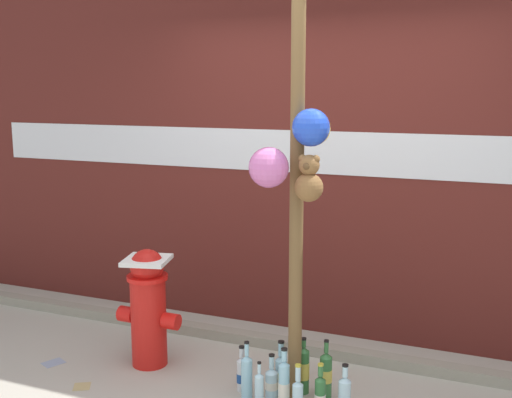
{
  "coord_description": "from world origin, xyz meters",
  "views": [
    {
      "loc": [
        1.31,
        -3.15,
        1.96
      ],
      "look_at": [
        -0.14,
        0.36,
        1.28
      ],
      "focal_mm": 44.06,
      "sensor_mm": 36.0,
      "label": 1
    }
  ],
  "objects_px": {
    "bottle_5": "(303,369)",
    "bottle_11": "(298,396)",
    "memorial_post": "(297,125)",
    "bottle_2": "(298,361)",
    "bottle_1": "(320,395)",
    "bottle_9": "(345,396)",
    "bottle_8": "(259,390)",
    "bottle_7": "(284,385)",
    "bottle_10": "(281,373)",
    "bottle_6": "(242,373)",
    "bottle_4": "(247,376)",
    "bottle_0": "(271,383)",
    "bottle_3": "(326,374)",
    "fire_hydrant": "(148,305)"
  },
  "relations": [
    {
      "from": "bottle_8",
      "to": "bottle_9",
      "type": "relative_size",
      "value": 0.89
    },
    {
      "from": "fire_hydrant",
      "to": "bottle_7",
      "type": "relative_size",
      "value": 2.09
    },
    {
      "from": "bottle_1",
      "to": "bottle_8",
      "type": "distance_m",
      "value": 0.37
    },
    {
      "from": "memorial_post",
      "to": "bottle_1",
      "type": "height_order",
      "value": "memorial_post"
    },
    {
      "from": "bottle_1",
      "to": "bottle_10",
      "type": "height_order",
      "value": "bottle_10"
    },
    {
      "from": "bottle_3",
      "to": "memorial_post",
      "type": "bearing_deg",
      "value": -140.31
    },
    {
      "from": "bottle_2",
      "to": "bottle_11",
      "type": "height_order",
      "value": "bottle_11"
    },
    {
      "from": "bottle_5",
      "to": "bottle_11",
      "type": "relative_size",
      "value": 1.12
    },
    {
      "from": "bottle_6",
      "to": "bottle_7",
      "type": "relative_size",
      "value": 0.76
    },
    {
      "from": "bottle_10",
      "to": "bottle_11",
      "type": "relative_size",
      "value": 1.08
    },
    {
      "from": "bottle_7",
      "to": "bottle_10",
      "type": "relative_size",
      "value": 1.12
    },
    {
      "from": "bottle_2",
      "to": "bottle_1",
      "type": "bearing_deg",
      "value": -55.33
    },
    {
      "from": "bottle_0",
      "to": "bottle_8",
      "type": "distance_m",
      "value": 0.12
    },
    {
      "from": "bottle_2",
      "to": "bottle_11",
      "type": "bearing_deg",
      "value": -71.51
    },
    {
      "from": "bottle_9",
      "to": "bottle_10",
      "type": "height_order",
      "value": "bottle_10"
    },
    {
      "from": "memorial_post",
      "to": "bottle_2",
      "type": "relative_size",
      "value": 8.64
    },
    {
      "from": "memorial_post",
      "to": "bottle_7",
      "type": "xyz_separation_m",
      "value": [
        -0.02,
        -0.13,
        -1.57
      ]
    },
    {
      "from": "bottle_8",
      "to": "bottle_10",
      "type": "relative_size",
      "value": 0.84
    },
    {
      "from": "fire_hydrant",
      "to": "bottle_10",
      "type": "bearing_deg",
      "value": -3.57
    },
    {
      "from": "bottle_0",
      "to": "bottle_11",
      "type": "height_order",
      "value": "bottle_11"
    },
    {
      "from": "bottle_0",
      "to": "bottle_3",
      "type": "distance_m",
      "value": 0.35
    },
    {
      "from": "bottle_1",
      "to": "bottle_5",
      "type": "distance_m",
      "value": 0.28
    },
    {
      "from": "bottle_1",
      "to": "bottle_4",
      "type": "xyz_separation_m",
      "value": [
        -0.48,
        -0.01,
        0.04
      ]
    },
    {
      "from": "bottle_2",
      "to": "bottle_9",
      "type": "distance_m",
      "value": 0.57
    },
    {
      "from": "bottle_4",
      "to": "bottle_1",
      "type": "bearing_deg",
      "value": 1.02
    },
    {
      "from": "bottle_11",
      "to": "bottle_8",
      "type": "bearing_deg",
      "value": 177.94
    },
    {
      "from": "bottle_6",
      "to": "bottle_9",
      "type": "bearing_deg",
      "value": -6.52
    },
    {
      "from": "bottle_3",
      "to": "bottle_11",
      "type": "distance_m",
      "value": 0.32
    },
    {
      "from": "bottle_2",
      "to": "bottle_9",
      "type": "height_order",
      "value": "bottle_9"
    },
    {
      "from": "bottle_10",
      "to": "bottle_0",
      "type": "bearing_deg",
      "value": -105.6
    },
    {
      "from": "bottle_7",
      "to": "bottle_11",
      "type": "relative_size",
      "value": 1.2
    },
    {
      "from": "bottle_7",
      "to": "bottle_9",
      "type": "relative_size",
      "value": 1.19
    },
    {
      "from": "fire_hydrant",
      "to": "bottle_5",
      "type": "distance_m",
      "value": 1.18
    },
    {
      "from": "bottle_0",
      "to": "bottle_2",
      "type": "xyz_separation_m",
      "value": [
        0.06,
        0.35,
        0.01
      ]
    },
    {
      "from": "bottle_1",
      "to": "bottle_9",
      "type": "height_order",
      "value": "bottle_9"
    },
    {
      "from": "bottle_8",
      "to": "bottle_9",
      "type": "bearing_deg",
      "value": 9.82
    },
    {
      "from": "memorial_post",
      "to": "bottle_6",
      "type": "bearing_deg",
      "value": 178.15
    },
    {
      "from": "bottle_10",
      "to": "bottle_11",
      "type": "height_order",
      "value": "bottle_10"
    },
    {
      "from": "bottle_6",
      "to": "bottle_7",
      "type": "bearing_deg",
      "value": -21.95
    },
    {
      "from": "bottle_6",
      "to": "bottle_0",
      "type": "bearing_deg",
      "value": -12.5
    },
    {
      "from": "bottle_0",
      "to": "bottle_11",
      "type": "relative_size",
      "value": 0.92
    },
    {
      "from": "bottle_3",
      "to": "bottle_2",
      "type": "bearing_deg",
      "value": 143.92
    },
    {
      "from": "fire_hydrant",
      "to": "bottle_6",
      "type": "bearing_deg",
      "value": -8.59
    },
    {
      "from": "bottle_4",
      "to": "bottle_7",
      "type": "bearing_deg",
      "value": -7.77
    },
    {
      "from": "bottle_3",
      "to": "bottle_11",
      "type": "xyz_separation_m",
      "value": [
        -0.09,
        -0.3,
        -0.02
      ]
    },
    {
      "from": "bottle_3",
      "to": "bottle_5",
      "type": "bearing_deg",
      "value": 179.9
    },
    {
      "from": "bottle_4",
      "to": "bottle_0",
      "type": "bearing_deg",
      "value": 19.93
    },
    {
      "from": "bottle_7",
      "to": "bottle_11",
      "type": "distance_m",
      "value": 0.11
    },
    {
      "from": "bottle_5",
      "to": "bottle_11",
      "type": "bearing_deg",
      "value": -78.16
    },
    {
      "from": "bottle_8",
      "to": "bottle_11",
      "type": "xyz_separation_m",
      "value": [
        0.25,
        -0.01,
        0.01
      ]
    }
  ]
}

